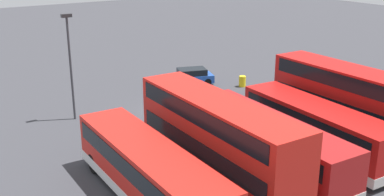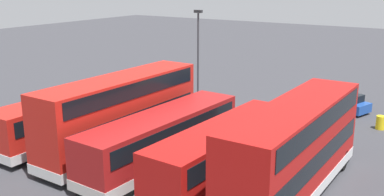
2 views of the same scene
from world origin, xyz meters
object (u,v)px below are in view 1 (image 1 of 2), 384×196
at_px(waste_bin_yellow, 242,81).
at_px(bus_single_deck_fifth, 149,172).
at_px(bus_double_decker_fourth, 217,139).
at_px(car_hatchback_silver, 190,77).
at_px(bus_double_decker_near_end, 352,102).
at_px(lamp_post_tall, 70,59).
at_px(bus_single_deck_second, 316,127).
at_px(bus_single_deck_third, 268,142).

bearing_deg(waste_bin_yellow, bus_single_deck_fifth, 37.93).
relative_size(bus_double_decker_fourth, car_hatchback_silver, 2.61).
relative_size(bus_double_decker_near_end, bus_double_decker_fourth, 1.01).
bearing_deg(lamp_post_tall, bus_single_deck_fifth, 85.68).
xyz_separation_m(bus_single_deck_second, bus_single_deck_fifth, (11.07, -0.37, 0.00)).
xyz_separation_m(bus_single_deck_second, waste_bin_yellow, (-5.06, -12.94, -1.15)).
height_order(bus_double_decker_fourth, waste_bin_yellow, bus_double_decker_fourth).
distance_m(bus_single_deck_fifth, lamp_post_tall, 13.34).
relative_size(bus_single_deck_second, bus_single_deck_third, 0.95).
bearing_deg(bus_single_deck_fifth, car_hatchback_silver, -128.98).
height_order(bus_double_decker_near_end, waste_bin_yellow, bus_double_decker_near_end).
height_order(bus_double_decker_near_end, bus_single_deck_third, bus_double_decker_near_end).
relative_size(bus_double_decker_near_end, bus_single_deck_fifth, 1.00).
relative_size(bus_single_deck_fifth, lamp_post_tall, 1.56).
height_order(bus_single_deck_second, car_hatchback_silver, bus_single_deck_second).
bearing_deg(bus_double_decker_near_end, waste_bin_yellow, -96.81).
xyz_separation_m(bus_single_deck_fifth, car_hatchback_silver, (-12.71, -15.70, -0.92)).
relative_size(bus_single_deck_third, waste_bin_yellow, 12.02).
height_order(bus_double_decker_near_end, car_hatchback_silver, bus_double_decker_near_end).
bearing_deg(car_hatchback_silver, bus_single_deck_second, 84.19).
height_order(bus_double_decker_near_end, bus_double_decker_fourth, same).
bearing_deg(waste_bin_yellow, bus_single_deck_second, 68.64).
relative_size(bus_double_decker_fourth, bus_single_deck_fifth, 0.99).
relative_size(bus_single_deck_second, bus_double_decker_fourth, 0.94).
bearing_deg(bus_double_decker_fourth, bus_single_deck_second, 177.88).
distance_m(bus_double_decker_fourth, bus_single_deck_fifth, 4.02).
bearing_deg(waste_bin_yellow, bus_double_decker_near_end, 83.19).
xyz_separation_m(bus_double_decker_near_end, waste_bin_yellow, (-1.51, -12.66, -1.97)).
xyz_separation_m(bus_single_deck_second, lamp_post_tall, (10.09, -13.37, 2.81)).
bearing_deg(bus_single_deck_second, waste_bin_yellow, -111.36).
bearing_deg(lamp_post_tall, bus_single_deck_third, 114.88).
height_order(bus_double_decker_fourth, bus_single_deck_fifth, bus_double_decker_fourth).
distance_m(bus_single_deck_third, lamp_post_tall, 15.06).
bearing_deg(bus_double_decker_near_end, car_hatchback_silver, -83.09).
height_order(bus_single_deck_fifth, lamp_post_tall, lamp_post_tall).
distance_m(bus_single_deck_second, bus_single_deck_fifth, 11.08).
bearing_deg(waste_bin_yellow, lamp_post_tall, -1.63).
bearing_deg(bus_double_decker_fourth, car_hatchback_silver, -119.05).
distance_m(bus_double_decker_near_end, bus_single_deck_third, 7.46).
relative_size(bus_double_decker_near_end, lamp_post_tall, 1.56).
height_order(bus_double_decker_near_end, bus_single_deck_fifth, bus_double_decker_near_end).
bearing_deg(bus_single_deck_third, bus_double_decker_fourth, -5.56).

